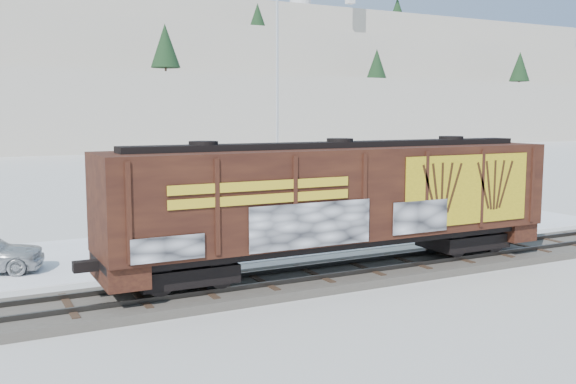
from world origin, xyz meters
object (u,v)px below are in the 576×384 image
hopper_railcar (340,198)px  car_white (291,221)px  flagpole (279,129)px  car_dark (461,216)px

hopper_railcar → car_white: hopper_railcar is taller
hopper_railcar → car_white: bearing=75.7°
hopper_railcar → flagpole: flagpole is taller
flagpole → car_dark: size_ratio=3.01×
hopper_railcar → car_dark: 12.15m
car_white → car_dark: 8.94m
car_white → car_dark: bearing=-91.0°
flagpole → car_white: bearing=-111.1°
hopper_railcar → flagpole: (3.79, 12.23, 2.07)m
flagpole → car_white: size_ratio=2.67×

